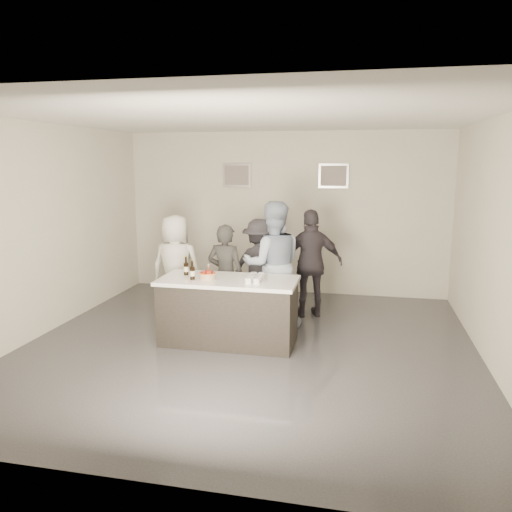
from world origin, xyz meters
name	(u,v)px	position (x,y,z in m)	size (l,w,h in m)	color
floor	(248,346)	(0.00, 0.00, 0.00)	(6.00, 6.00, 0.00)	#3D3D42
ceiling	(248,117)	(0.00, 0.00, 3.00)	(6.00, 6.00, 0.00)	white
wall_back	(284,213)	(0.00, 3.00, 1.50)	(6.00, 0.04, 3.00)	beige
wall_front	(153,297)	(0.00, -3.00, 1.50)	(6.00, 0.04, 3.00)	beige
wall_left	(42,230)	(-3.00, 0.00, 1.50)	(0.04, 6.00, 3.00)	beige
wall_right	(497,245)	(3.00, 0.00, 1.50)	(0.04, 6.00, 3.00)	beige
picture_left	(237,175)	(-0.90, 2.97, 2.20)	(0.54, 0.04, 0.44)	#B2B2B7
picture_right	(334,176)	(0.90, 2.97, 2.20)	(0.54, 0.04, 0.44)	#B2B2B7
bar_counter	(229,311)	(-0.30, 0.10, 0.45)	(1.86, 0.86, 0.90)	white
cake	(207,276)	(-0.57, 0.02, 0.94)	(0.22, 0.22, 0.08)	#E35317
beer_bottle_a	(186,266)	(-0.93, 0.19, 1.03)	(0.07, 0.07, 0.26)	black
beer_bottle_b	(192,270)	(-0.75, -0.05, 1.03)	(0.07, 0.07, 0.26)	black
tumbler_cluster	(255,278)	(0.08, 0.05, 0.94)	(0.19, 0.40, 0.08)	orange
candles	(195,282)	(-0.67, -0.17, 0.90)	(0.24, 0.08, 0.01)	pink
person_main_black	(226,275)	(-0.53, 0.81, 0.77)	(0.56, 0.37, 1.55)	#272727
person_main_blue	(273,264)	(0.16, 0.95, 0.94)	(0.92, 0.72, 1.89)	#97A9C5
person_guest_left	(176,267)	(-1.39, 0.99, 0.82)	(0.81, 0.52, 1.65)	silver
person_guest_right	(311,264)	(0.68, 1.54, 0.86)	(1.01, 0.42, 1.72)	#332E37
person_guest_back	(260,266)	(-0.16, 1.54, 0.78)	(1.00, 0.58, 1.55)	#2C2A32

